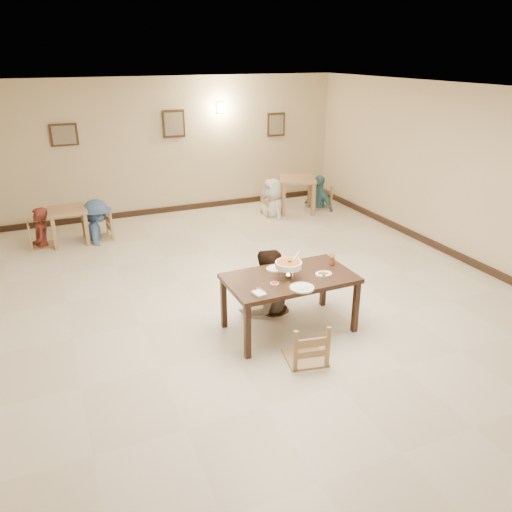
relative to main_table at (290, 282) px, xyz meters
name	(u,v)px	position (x,y,z in m)	size (l,w,h in m)	color
floor	(259,301)	(-0.04, 0.88, -0.70)	(10.00, 10.00, 0.00)	beige
ceiling	(260,92)	(-0.04, 0.88, 2.30)	(10.00, 10.00, 0.00)	white
wall_back	(170,147)	(-0.04, 5.88, 0.80)	(10.00, 10.00, 0.00)	beige
wall_right	(477,179)	(3.96, 0.88, 0.80)	(10.00, 10.00, 0.00)	beige
baseboard_back	(175,209)	(-0.04, 5.85, -0.64)	(8.00, 0.06, 0.12)	black
baseboard_right	(462,258)	(3.93, 0.88, -0.64)	(0.06, 10.00, 0.12)	black
picture_a	(64,135)	(-2.24, 5.84, 1.20)	(0.55, 0.04, 0.45)	#342213
picture_b	(174,124)	(0.06, 5.84, 1.30)	(0.50, 0.04, 0.60)	#342213
picture_c	(276,125)	(2.56, 5.84, 1.15)	(0.45, 0.04, 0.55)	#342213
wall_sconce	(220,108)	(1.16, 5.84, 1.60)	(0.16, 0.05, 0.22)	#FFD88C
main_table	(290,282)	(0.00, 0.00, 0.00)	(1.68, 0.96, 0.78)	#341F15
chair_far	(261,278)	(-0.08, 0.74, -0.25)	(0.42, 0.42, 0.90)	tan
chair_near	(307,323)	(-0.13, -0.72, -0.20)	(0.47, 0.47, 1.01)	tan
main_diner	(267,251)	(-0.04, 0.65, 0.21)	(0.89, 0.69, 1.82)	gray
curry_warmer	(289,265)	(-0.04, -0.03, 0.26)	(0.38, 0.34, 0.31)	silver
rice_plate_far	(277,268)	(-0.05, 0.27, 0.10)	(0.31, 0.31, 0.07)	white
rice_plate_near	(302,288)	(-0.03, -0.38, 0.10)	(0.30, 0.30, 0.07)	white
fried_plate	(324,274)	(0.42, -0.13, 0.10)	(0.23, 0.23, 0.05)	white
chili_dish	(275,283)	(-0.28, -0.14, 0.09)	(0.11, 0.11, 0.02)	white
napkin_cutlery	(259,293)	(-0.58, -0.32, 0.10)	(0.17, 0.26, 0.03)	white
drink_glass	(332,260)	(0.69, 0.11, 0.15)	(0.08, 0.08, 0.15)	white
bg_table_left	(68,215)	(-2.44, 4.62, -0.14)	(0.71, 0.71, 0.70)	#A7805A
bg_table_right	(297,184)	(2.58, 4.72, -0.04)	(1.04, 1.04, 0.80)	#A7805A
bg_chair_ll	(39,224)	(-2.96, 4.62, -0.24)	(0.44, 0.44, 0.93)	tan
bg_chair_lr	(96,214)	(-1.92, 4.60, -0.17)	(0.50, 0.50, 1.06)	tan
bg_chair_rl	(273,196)	(1.95, 4.70, -0.25)	(0.43, 0.43, 0.91)	tan
bg_chair_rr	(319,187)	(3.22, 4.78, -0.20)	(0.47, 0.47, 1.01)	tan
bg_diner_a	(37,208)	(-2.96, 4.62, 0.07)	(0.56, 0.37, 1.54)	maroon
bg_diner_b	(94,200)	(-1.92, 4.60, 0.11)	(1.05, 0.60, 1.63)	#3C5886
bg_diner_c	(273,179)	(1.95, 4.70, 0.14)	(0.82, 0.54, 1.69)	silver
bg_diner_d	(320,175)	(3.22, 4.78, 0.08)	(0.92, 0.38, 1.57)	teal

